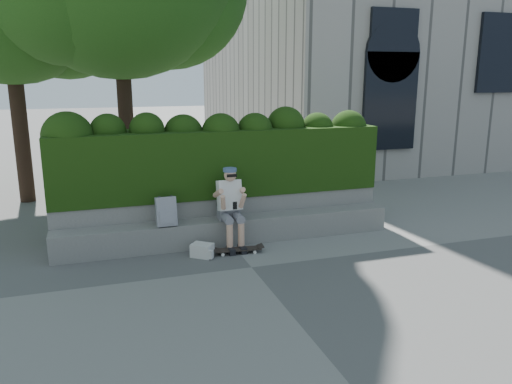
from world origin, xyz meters
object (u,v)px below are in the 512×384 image
object	(u,v)px
backpack_ground	(202,250)
skateboard	(238,249)
person	(230,204)
backpack_plaid	(166,211)

from	to	relation	value
backpack_ground	skateboard	bearing A→B (deg)	35.25
person	backpack_ground	world-z (taller)	person
person	backpack_ground	xyz separation A→B (m)	(-0.59, -0.37, -0.64)
skateboard	backpack_plaid	xyz separation A→B (m)	(-1.10, 0.48, 0.63)
person	skateboard	bearing A→B (deg)	-88.04
backpack_plaid	backpack_ground	xyz separation A→B (m)	(0.50, -0.45, -0.59)
skateboard	backpack_plaid	world-z (taller)	backpack_plaid
person	skateboard	size ratio (longest dim) A/B	1.75
person	skateboard	distance (m)	0.80
person	skateboard	xyz separation A→B (m)	(0.01, -0.40, -0.69)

